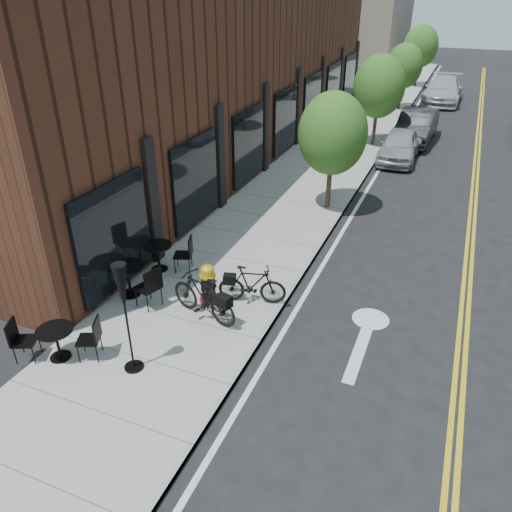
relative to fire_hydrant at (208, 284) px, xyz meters
The scene contains 18 objects.
ground 2.99m from the fire_hydrant, 54.36° to the right, with size 120.00×120.00×0.00m, color black.
sidewalk_near 7.64m from the fire_hydrant, 92.21° to the left, with size 4.00×70.00×0.12m, color #9E9B93.
building_near 12.90m from the fire_hydrant, 112.42° to the left, with size 5.00×28.00×7.00m, color #432415.
bg_building_left 46.26m from the fire_hydrant, 97.85° to the left, with size 8.00×14.00×10.00m, color #726656.
tree_near_a 7.00m from the fire_hydrant, 80.51° to the left, with size 2.20×2.20×3.81m.
tree_near_b 14.81m from the fire_hydrant, 85.67° to the left, with size 2.30×2.30×3.98m.
tree_near_c 22.73m from the fire_hydrant, 87.20° to the left, with size 2.10×2.10×3.67m.
tree_near_d 30.72m from the fire_hydrant, 87.93° to the left, with size 2.40×2.40×4.11m.
fire_hydrant is the anchor object (origin of this frame).
bicycle_left 0.66m from the fire_hydrant, 71.53° to the right, with size 0.52×1.84×1.11m, color black.
bicycle_right 1.04m from the fire_hydrant, 19.87° to the left, with size 0.45×1.61×0.97m, color black.
bistro_set_a 3.51m from the fire_hydrant, 121.85° to the right, with size 1.71×1.08×0.91m.
bistro_set_b 1.95m from the fire_hydrant, 165.73° to the right, with size 2.00×1.06×1.05m.
bistro_set_c 2.07m from the fire_hydrant, 156.41° to the left, with size 1.79×1.02×0.95m.
patio_umbrella 2.95m from the fire_hydrant, 96.27° to the right, with size 0.38×0.38×2.36m.
parked_car_a 13.24m from the fire_hydrant, 79.08° to the left, with size 1.54×3.82×1.30m, color #A2A3AA.
parked_car_b 16.46m from the fire_hydrant, 80.15° to the left, with size 1.57×4.50×1.48m, color black.
parked_car_c 26.18m from the fire_hydrant, 82.74° to the left, with size 2.18×5.36×1.56m, color #BABABF.
Camera 1 is at (3.13, -6.37, 6.84)m, focal length 35.00 mm.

